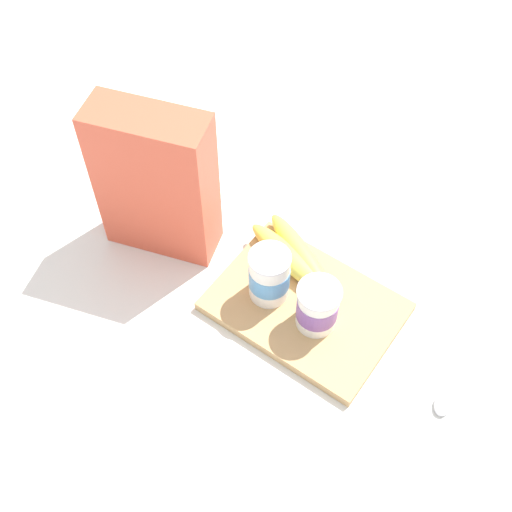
{
  "coord_description": "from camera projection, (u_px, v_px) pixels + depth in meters",
  "views": [
    {
      "loc": [
        -0.26,
        0.49,
        0.91
      ],
      "look_at": [
        0.1,
        0.0,
        0.07
      ],
      "focal_mm": 46.62,
      "sensor_mm": 36.0,
      "label": 1
    }
  ],
  "objects": [
    {
      "name": "cereal_box",
      "position": [
        156.0,
        183.0,
        1.03
      ],
      "size": [
        0.2,
        0.13,
        0.28
      ],
      "primitive_type": "cube",
      "rotation": [
        0.0,
        0.0,
        0.31
      ],
      "color": "#D85138",
      "rests_on": "ground_plane"
    },
    {
      "name": "ground_plane",
      "position": [
        305.0,
        309.0,
        1.06
      ],
      "size": [
        2.4,
        2.4,
        0.0
      ],
      "primitive_type": "plane",
      "color": "silver"
    },
    {
      "name": "banana_bunch",
      "position": [
        296.0,
        257.0,
        1.07
      ],
      "size": [
        0.19,
        0.11,
        0.04
      ],
      "color": "yellow",
      "rests_on": "cutting_board"
    },
    {
      "name": "cutting_board",
      "position": [
        305.0,
        306.0,
        1.05
      ],
      "size": [
        0.29,
        0.2,
        0.02
      ],
      "primitive_type": "cube",
      "color": "tan",
      "rests_on": "ground_plane"
    },
    {
      "name": "spoon",
      "position": [
        447.0,
        389.0,
        0.97
      ],
      "size": [
        0.04,
        0.13,
        0.01
      ],
      "color": "silver",
      "rests_on": "ground_plane"
    },
    {
      "name": "yogurt_cup_back",
      "position": [
        269.0,
        276.0,
        1.02
      ],
      "size": [
        0.06,
        0.06,
        0.1
      ],
      "color": "white",
      "rests_on": "cutting_board"
    },
    {
      "name": "yogurt_cup_front",
      "position": [
        317.0,
        307.0,
        0.99
      ],
      "size": [
        0.07,
        0.07,
        0.09
      ],
      "color": "white",
      "rests_on": "cutting_board"
    }
  ]
}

